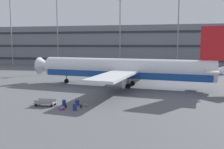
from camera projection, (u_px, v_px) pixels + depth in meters
name	position (u px, v px, depth m)	size (l,w,h in m)	color
ground_plane	(139.00, 87.00, 45.35)	(600.00, 600.00, 0.00)	#5B5B60
terminal_structure	(152.00, 46.00, 91.93)	(175.17, 16.67, 14.43)	slate
airliner	(126.00, 70.00, 45.05)	(37.85, 30.69, 10.76)	silver
light_mast_far_left	(11.00, 26.00, 89.34)	(1.80, 0.50, 25.30)	gray
light_mast_left	(57.00, 24.00, 85.62)	(1.80, 0.50, 26.02)	gray
light_mast_center_left	(120.00, 28.00, 81.30)	(1.80, 0.50, 22.90)	gray
light_mast_center_right	(178.00, 23.00, 77.34)	(1.80, 0.50, 25.71)	gray
suitcase_red	(64.00, 102.00, 31.77)	(0.49, 0.47, 0.78)	navy
suitcase_black	(62.00, 108.00, 29.67)	(0.90, 0.85, 0.26)	#72388C
suitcase_small	(75.00, 107.00, 29.20)	(0.48, 0.38, 0.96)	navy
suitcase_silver	(77.00, 102.00, 31.72)	(0.49, 0.27, 0.91)	navy
backpack_large	(66.00, 106.00, 30.54)	(0.40, 0.41, 0.51)	black
backpack_scuffed	(85.00, 105.00, 31.06)	(0.40, 0.32, 0.55)	gray
backpack_laid_flat	(81.00, 106.00, 30.47)	(0.41, 0.33, 0.49)	#592619
baggage_cart	(45.00, 103.00, 31.44)	(3.33, 1.42, 0.82)	gray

